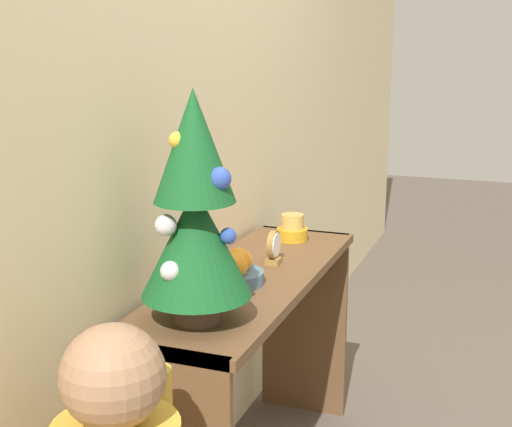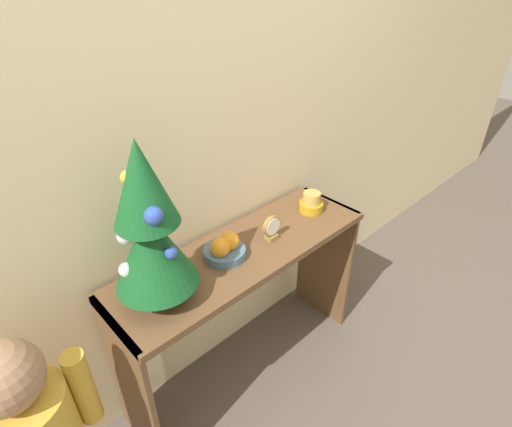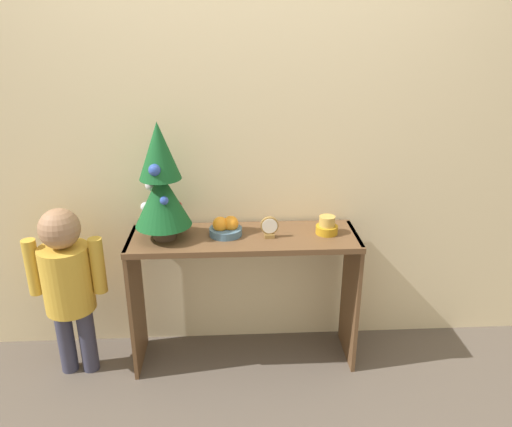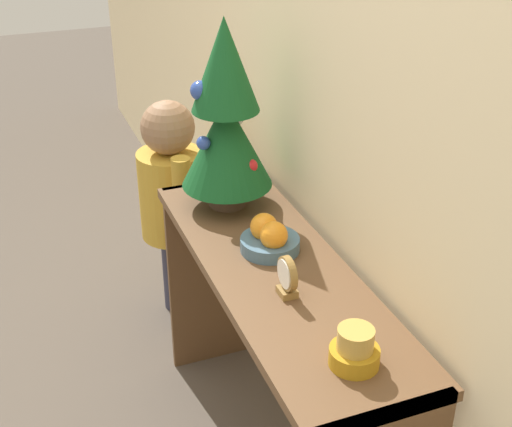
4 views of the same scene
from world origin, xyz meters
TOP-DOWN VIEW (x-y plane):
  - back_wall at (0.00, 0.42)m, footprint 7.00×0.05m
  - console_table at (0.00, 0.19)m, footprint 1.18×0.37m
  - mini_tree at (-0.40, 0.18)m, footprint 0.28×0.28m
  - fruit_bowl at (-0.09, 0.20)m, footprint 0.17×0.17m
  - singing_bowl at (0.43, 0.19)m, footprint 0.11×0.11m
  - desk_clock at (0.13, 0.16)m, footprint 0.09×0.04m
  - child_figure at (-0.90, 0.12)m, footprint 0.39×0.25m

SIDE VIEW (x-z plane):
  - child_figure at x=-0.90m, z-range 0.10..1.03m
  - console_table at x=0.00m, z-range 0.20..0.95m
  - fruit_bowl at x=-0.09m, z-range 0.74..0.84m
  - singing_bowl at x=0.43m, z-range 0.74..0.83m
  - desk_clock at x=0.13m, z-range 0.75..0.86m
  - mini_tree at x=-0.40m, z-range 0.74..1.33m
  - back_wall at x=0.00m, z-range 0.00..2.50m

